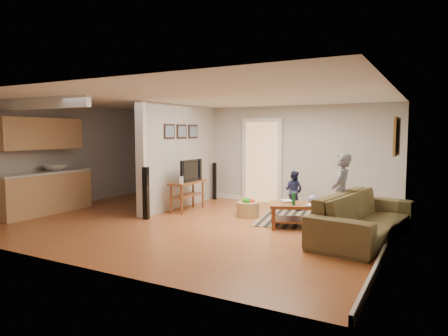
{
  "coord_description": "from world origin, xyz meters",
  "views": [
    {
      "loc": [
        4.39,
        -6.71,
        1.81
      ],
      "look_at": [
        0.52,
        0.43,
        1.1
      ],
      "focal_mm": 32.0,
      "sensor_mm": 36.0,
      "label": 1
    }
  ],
  "objects": [
    {
      "name": "sofa",
      "position": [
        3.3,
        0.35,
        0.0
      ],
      "size": [
        1.44,
        2.79,
        0.78
      ],
      "primitive_type": "imported",
      "rotation": [
        0.0,
        0.0,
        1.41
      ],
      "color": "#3F341F",
      "rests_on": "ground"
    },
    {
      "name": "toddler",
      "position": [
        1.41,
        2.22,
        0.0
      ],
      "size": [
        0.51,
        0.43,
        0.93
      ],
      "primitive_type": "imported",
      "rotation": [
        0.0,
        0.0,
        2.97
      ],
      "color": "#212345",
      "rests_on": "ground"
    },
    {
      "name": "room_shell",
      "position": [
        -1.07,
        0.43,
        1.46
      ],
      "size": [
        7.54,
        6.02,
        2.52
      ],
      "color": "#BBB8B3",
      "rests_on": "ground"
    },
    {
      "name": "tv_console",
      "position": [
        -0.74,
        0.99,
        0.63
      ],
      "size": [
        0.45,
        1.11,
        0.95
      ],
      "rotation": [
        0.0,
        0.0,
        0.03
      ],
      "color": "brown",
      "rests_on": "ground"
    },
    {
      "name": "child",
      "position": [
        2.83,
        0.67,
        0.0
      ],
      "size": [
        0.35,
        0.53,
        1.45
      ],
      "primitive_type": "imported",
      "rotation": [
        0.0,
        0.0,
        -1.56
      ],
      "color": "slate",
      "rests_on": "ground"
    },
    {
      "name": "coffee_table",
      "position": [
        2.09,
        0.67,
        0.36
      ],
      "size": [
        1.35,
        1.09,
        0.7
      ],
      "rotation": [
        0.0,
        0.0,
        0.4
      ],
      "color": "brown",
      "rests_on": "ground"
    },
    {
      "name": "ground",
      "position": [
        0.0,
        0.0,
        0.0
      ],
      "size": [
        7.5,
        7.5,
        0.0
      ],
      "primitive_type": "plane",
      "color": "brown",
      "rests_on": "ground"
    },
    {
      "name": "speaker_left",
      "position": [
        -1.0,
        -0.2,
        0.55
      ],
      "size": [
        0.13,
        0.13,
        1.11
      ],
      "primitive_type": "cube",
      "rotation": [
        0.0,
        0.0,
        0.17
      ],
      "color": "black",
      "rests_on": "ground"
    },
    {
      "name": "toy_basket",
      "position": [
        0.77,
        1.06,
        0.18
      ],
      "size": [
        0.49,
        0.49,
        0.44
      ],
      "color": "olive",
      "rests_on": "ground"
    },
    {
      "name": "speaker_right",
      "position": [
        -1.0,
        2.7,
        0.5
      ],
      "size": [
        0.13,
        0.13,
        1.01
      ],
      "primitive_type": "cube",
      "rotation": [
        0.0,
        0.0,
        0.32
      ],
      "color": "black",
      "rests_on": "ground"
    },
    {
      "name": "area_rug",
      "position": [
        2.38,
        1.49,
        0.01
      ],
      "size": [
        3.08,
        2.48,
        0.01
      ],
      "primitive_type": "cube",
      "rotation": [
        0.0,
        0.0,
        0.18
      ],
      "color": "black",
      "rests_on": "ground"
    }
  ]
}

